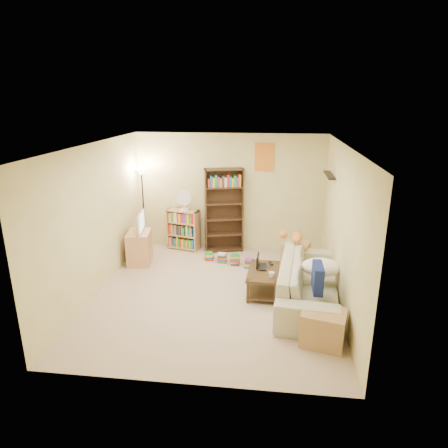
% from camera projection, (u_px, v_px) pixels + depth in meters
% --- Properties ---
extents(room, '(4.50, 4.54, 2.52)m').
position_uv_depth(room, '(215.00, 202.00, 6.29)').
color(room, beige).
rests_on(room, ground).
extents(sofa, '(2.55, 1.39, 0.69)m').
position_uv_depth(sofa, '(309.00, 282.00, 6.46)').
color(sofa, '#B9B599').
rests_on(sofa, ground).
extents(navy_pillow, '(0.14, 0.45, 0.41)m').
position_uv_depth(navy_pillow, '(318.00, 278.00, 5.87)').
color(navy_pillow, navy).
rests_on(navy_pillow, sofa).
extents(cream_blanket, '(0.64, 0.45, 0.27)m').
position_uv_depth(cream_blanket, '(321.00, 267.00, 6.40)').
color(cream_blanket, white).
rests_on(cream_blanket, sofa).
extents(tabby_cat, '(0.55, 0.24, 0.19)m').
position_uv_depth(tabby_cat, '(295.00, 237.00, 7.24)').
color(tabby_cat, orange).
rests_on(tabby_cat, sofa).
extents(coffee_table, '(0.56, 0.95, 0.41)m').
position_uv_depth(coffee_table, '(263.00, 278.00, 6.76)').
color(coffee_table, '#48341B').
rests_on(coffee_table, ground).
extents(laptop, '(0.32, 0.22, 0.02)m').
position_uv_depth(laptop, '(265.00, 267.00, 6.83)').
color(laptop, black).
rests_on(laptop, coffee_table).
extents(laptop_screen, '(0.03, 0.31, 0.21)m').
position_uv_depth(laptop_screen, '(258.00, 260.00, 6.82)').
color(laptop_screen, white).
rests_on(laptop_screen, laptop).
extents(mug, '(0.17, 0.17, 0.09)m').
position_uv_depth(mug, '(271.00, 275.00, 6.44)').
color(mug, white).
rests_on(mug, coffee_table).
extents(tv_remote, '(0.09, 0.17, 0.02)m').
position_uv_depth(tv_remote, '(271.00, 263.00, 6.99)').
color(tv_remote, black).
rests_on(tv_remote, coffee_table).
extents(tv_stand, '(0.52, 0.66, 0.65)m').
position_uv_depth(tv_stand, '(139.00, 247.00, 7.99)').
color(tv_stand, tan).
rests_on(tv_stand, ground).
extents(television, '(0.71, 0.30, 0.39)m').
position_uv_depth(television, '(138.00, 223.00, 7.83)').
color(television, black).
rests_on(television, tv_stand).
extents(tall_bookshelf, '(0.85, 0.46, 1.80)m').
position_uv_depth(tall_bookshelf, '(224.00, 208.00, 8.44)').
color(tall_bookshelf, '#3F2D18').
rests_on(tall_bookshelf, ground).
extents(short_bookshelf, '(0.74, 0.44, 0.89)m').
position_uv_depth(short_bookshelf, '(183.00, 229.00, 8.70)').
color(short_bookshelf, tan).
rests_on(short_bookshelf, ground).
extents(desk_fan, '(0.32, 0.18, 0.44)m').
position_uv_depth(desk_fan, '(184.00, 200.00, 8.45)').
color(desk_fan, white).
rests_on(desk_fan, short_bookshelf).
extents(floor_lamp, '(0.30, 0.30, 1.79)m').
position_uv_depth(floor_lamp, '(142.00, 186.00, 8.34)').
color(floor_lamp, black).
rests_on(floor_lamp, ground).
extents(side_table, '(0.59, 0.59, 0.54)m').
position_uv_depth(side_table, '(295.00, 256.00, 7.69)').
color(side_table, tan).
rests_on(side_table, ground).
extents(end_cabinet, '(0.67, 0.60, 0.47)m').
position_uv_depth(end_cabinet, '(323.00, 328.00, 5.37)').
color(end_cabinet, tan).
rests_on(end_cabinet, ground).
extents(book_stacks, '(1.02, 0.44, 0.23)m').
position_uv_depth(book_stacks, '(229.00, 259.00, 8.00)').
color(book_stacks, red).
rests_on(book_stacks, ground).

